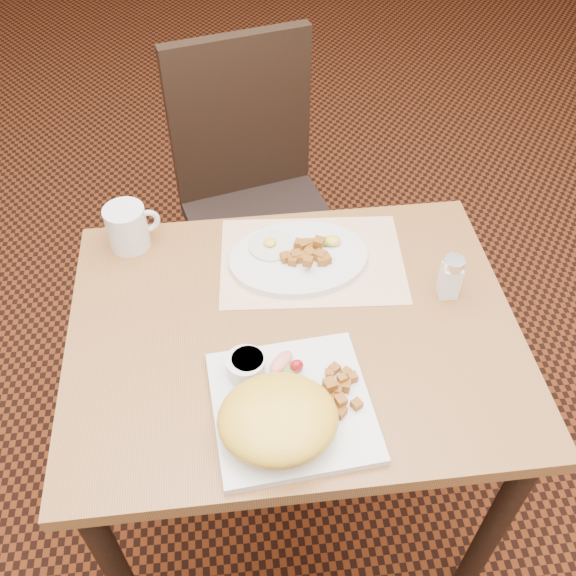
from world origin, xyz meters
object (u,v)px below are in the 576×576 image
(table, at_px, (294,361))
(plate_square, at_px, (292,406))
(salt_shaker, at_px, (451,277))
(coffee_mug, at_px, (128,227))
(chair_far, at_px, (255,190))
(plate_oval, at_px, (299,258))

(table, xyz_separation_m, plate_square, (-0.03, -0.19, 0.12))
(plate_square, bearing_deg, salt_shaker, 34.25)
(salt_shaker, distance_m, coffee_mug, 0.70)
(chair_far, distance_m, plate_oval, 0.58)
(plate_square, distance_m, coffee_mug, 0.57)
(chair_far, bearing_deg, plate_square, 76.37)
(plate_square, bearing_deg, plate_oval, 80.91)
(chair_far, xyz_separation_m, plate_oval, (0.06, -0.53, 0.22))
(plate_square, bearing_deg, table, 81.99)
(table, bearing_deg, salt_shaker, 9.51)
(plate_oval, bearing_deg, table, -100.18)
(plate_oval, relative_size, coffee_mug, 2.56)
(table, relative_size, coffee_mug, 7.57)
(table, height_order, plate_oval, plate_oval)
(plate_oval, height_order, coffee_mug, coffee_mug)
(salt_shaker, bearing_deg, plate_oval, 156.23)
(table, xyz_separation_m, chair_far, (-0.03, 0.71, -0.10))
(table, xyz_separation_m, salt_shaker, (0.33, 0.06, 0.16))
(chair_far, bearing_deg, coffee_mug, 40.74)
(coffee_mug, bearing_deg, salt_shaker, -19.17)
(table, xyz_separation_m, plate_oval, (0.03, 0.19, 0.12))
(salt_shaker, height_order, coffee_mug, coffee_mug)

